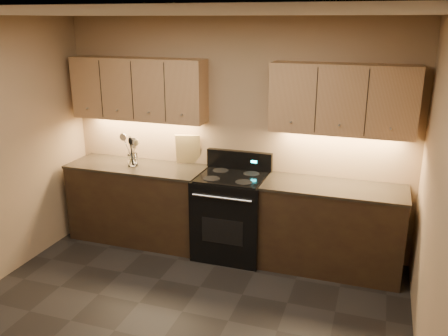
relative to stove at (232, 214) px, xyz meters
The scene contains 16 objects.
ceiling 2.71m from the stove, 92.72° to the right, with size 4.00×4.00×0.00m, color silver.
wall_back 0.88m from the stove, 104.10° to the left, with size 4.00×0.04×2.60m, color #A38160.
wall_right 2.68m from the stove, 41.21° to the right, with size 0.04×4.00×2.60m, color #A38160.
counter_left 1.18m from the stove, behind, with size 1.62×0.62×0.93m.
counter_right 1.10m from the stove, ahead, with size 1.46×0.62×0.93m.
stove is the anchor object (origin of this frame).
upper_cab_left 1.78m from the stove, behind, with size 1.60×0.30×0.70m, color tan.
upper_cab_right 1.73m from the stove, ahead, with size 1.44×0.30×0.70m, color tan.
outlet_plate 1.55m from the stove, 167.24° to the left, with size 0.09×0.01×0.12m, color #B2B5BA.
utensil_crock 1.32m from the stove, behind, with size 0.13×0.13×0.14m.
cutting_board 0.93m from the stove, 156.48° to the left, with size 0.29×0.02×0.36m, color tan.
wooden_spoon 1.39m from the stove, behind, with size 0.06×0.06×0.30m, color tan, non-canonical shape.
black_spoon 1.37m from the stove, behind, with size 0.06×0.06×0.31m, color black, non-canonical shape.
black_turner 1.36m from the stove, behind, with size 0.08×0.08×0.32m, color black, non-canonical shape.
steel_spatula 1.36m from the stove, behind, with size 0.08×0.08×0.34m, color silver, non-canonical shape.
steel_skimmer 1.35m from the stove, behind, with size 0.09×0.09×0.37m, color silver, non-canonical shape.
Camera 1 is at (1.56, -2.99, 2.57)m, focal length 38.00 mm.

